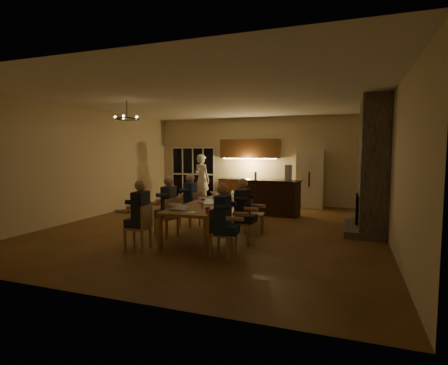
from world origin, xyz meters
TOP-DOWN VIEW (x-y plane):
  - floor at (0.00, 0.00)m, footprint 9.00×9.00m
  - back_wall at (0.00, 4.52)m, footprint 8.00×0.04m
  - left_wall at (-4.02, 0.00)m, footprint 0.04×9.00m
  - right_wall at (4.02, 0.00)m, footprint 0.04×9.00m
  - ceiling at (0.00, 0.00)m, footprint 8.00×9.00m
  - french_doors at (-2.70, 4.47)m, footprint 1.86×0.08m
  - fireplace at (3.70, 1.20)m, footprint 0.58×2.50m
  - kitchenette at (-0.30, 4.20)m, footprint 2.24×0.68m
  - refrigerator at (1.90, 4.15)m, footprint 0.90×0.68m
  - dining_table at (0.19, -0.69)m, footprint 1.10×3.25m
  - bar_island at (0.93, 2.31)m, footprint 1.86×0.92m
  - chair_left_near at (-0.74, -2.37)m, footprint 0.48×0.48m
  - chair_left_mid at (-0.73, -1.23)m, footprint 0.56×0.56m
  - chair_left_far at (-0.70, -0.04)m, footprint 0.55×0.55m
  - chair_right_near at (1.02, -2.25)m, footprint 0.48×0.48m
  - chair_right_mid at (1.03, -1.23)m, footprint 0.54×0.54m
  - chair_right_far at (1.04, -0.09)m, footprint 0.49×0.49m
  - person_left_near at (-0.69, -2.31)m, footprint 0.67×0.67m
  - person_right_near at (1.04, -2.31)m, footprint 0.65×0.65m
  - person_left_mid at (-0.70, -1.16)m, footprint 0.65×0.65m
  - person_right_mid at (1.07, -1.18)m, footprint 0.64×0.64m
  - person_left_far at (-0.65, -0.12)m, footprint 0.64×0.64m
  - standing_person at (-1.92, 3.55)m, footprint 0.79×0.65m
  - chandelier at (-2.06, -0.75)m, footprint 0.59×0.59m
  - laptop_a at (-0.12, -1.82)m, footprint 0.33×0.29m
  - laptop_b at (0.47, -1.46)m, footprint 0.37×0.34m
  - laptop_c at (-0.01, -0.66)m, footprint 0.37×0.34m
  - laptop_d at (0.45, -0.67)m, footprint 0.38×0.36m
  - laptop_e at (-0.08, 0.37)m, footprint 0.34×0.30m
  - laptop_f at (0.43, 0.42)m, footprint 0.38×0.35m
  - mug_front at (0.14, -1.06)m, footprint 0.07×0.07m
  - mug_mid at (0.33, -0.18)m, footprint 0.07×0.07m
  - mug_back at (-0.11, 0.19)m, footprint 0.08×0.08m
  - redcup_near at (0.62, -2.03)m, footprint 0.09×0.09m
  - redcup_mid at (-0.19, -0.36)m, footprint 0.10×0.10m
  - can_silver at (0.26, -1.46)m, footprint 0.07×0.07m
  - can_cola at (0.05, 0.75)m, footprint 0.06×0.06m
  - can_right at (0.53, -0.38)m, footprint 0.06×0.06m
  - plate_near at (0.58, -1.18)m, footprint 0.28×0.28m
  - plate_left at (-0.09, -1.58)m, footprint 0.25×0.25m
  - plate_far at (0.64, 0.08)m, footprint 0.23×0.23m
  - notepad at (0.31, -2.08)m, footprint 0.19×0.23m
  - bar_bottle at (0.42, 2.37)m, footprint 0.08×0.08m
  - bar_blender at (1.47, 2.18)m, footprint 0.19×0.19m

SIDE VIEW (x-z plane):
  - floor at x=0.00m, z-range 0.00..0.00m
  - dining_table at x=0.19m, z-range 0.00..0.75m
  - chair_left_near at x=-0.74m, z-range 0.00..0.89m
  - chair_left_mid at x=-0.73m, z-range 0.00..0.89m
  - chair_left_far at x=-0.70m, z-range 0.00..0.89m
  - chair_right_near at x=1.02m, z-range 0.00..0.89m
  - chair_right_mid at x=1.03m, z-range 0.00..0.89m
  - chair_right_far at x=1.04m, z-range 0.00..0.89m
  - bar_island at x=0.93m, z-range 0.00..1.08m
  - person_left_near at x=-0.69m, z-range 0.00..1.38m
  - person_right_near at x=1.04m, z-range 0.00..1.38m
  - person_left_mid at x=-0.70m, z-range 0.00..1.38m
  - person_right_mid at x=1.07m, z-range 0.00..1.38m
  - person_left_far at x=-0.65m, z-range 0.00..1.38m
  - notepad at x=0.31m, z-range 0.75..0.76m
  - plate_near at x=0.58m, z-range 0.75..0.77m
  - plate_left at x=-0.09m, z-range 0.75..0.77m
  - plate_far at x=0.64m, z-range 0.75..0.77m
  - mug_front at x=0.14m, z-range 0.75..0.85m
  - mug_mid at x=0.33m, z-range 0.75..0.85m
  - mug_back at x=-0.11m, z-range 0.75..0.85m
  - redcup_near at x=0.62m, z-range 0.75..0.87m
  - redcup_mid at x=-0.19m, z-range 0.75..0.87m
  - can_silver at x=0.26m, z-range 0.75..0.87m
  - can_cola at x=0.05m, z-range 0.75..0.87m
  - can_right at x=0.53m, z-range 0.75..0.87m
  - laptop_a at x=-0.12m, z-range 0.75..0.98m
  - laptop_b at x=0.47m, z-range 0.75..0.98m
  - laptop_c at x=-0.01m, z-range 0.75..0.98m
  - laptop_d at x=0.45m, z-range 0.75..0.98m
  - laptop_e at x=-0.08m, z-range 0.75..0.98m
  - laptop_f at x=0.43m, z-range 0.75..0.98m
  - standing_person at x=-1.92m, z-range 0.00..1.85m
  - refrigerator at x=1.90m, z-range 0.00..2.00m
  - french_doors at x=-2.70m, z-range 0.00..2.10m
  - kitchenette at x=-0.30m, z-range 0.00..2.40m
  - bar_bottle at x=0.42m, z-range 1.08..1.32m
  - bar_blender at x=1.47m, z-range 1.08..1.55m
  - back_wall at x=0.00m, z-range 0.00..3.20m
  - left_wall at x=-4.02m, z-range 0.00..3.20m
  - right_wall at x=4.02m, z-range 0.00..3.20m
  - fireplace at x=3.70m, z-range 0.00..3.20m
  - chandelier at x=-2.06m, z-range 2.73..2.77m
  - ceiling at x=0.00m, z-range 3.20..3.24m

